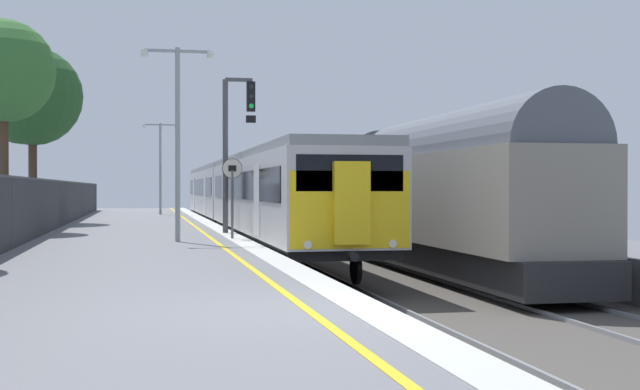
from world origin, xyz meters
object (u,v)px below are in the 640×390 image
object	(u,v)px
speed_limit_sign	(232,187)
background_tree_centre	(2,74)
freight_train_adjacent_track	(312,189)
platform_lamp_far	(160,160)
commuter_train_at_platform	(245,193)
platform_lamp_mid	(178,127)
background_tree_right	(30,100)
signal_gantry	(233,136)

from	to	relation	value
speed_limit_sign	background_tree_centre	size ratio (longest dim) A/B	0.32
freight_train_adjacent_track	platform_lamp_far	distance (m)	10.08
speed_limit_sign	freight_train_adjacent_track	bearing A→B (deg)	71.64
commuter_train_at_platform	background_tree_centre	xyz separation A→B (m)	(-9.17, -6.68, 4.15)
speed_limit_sign	platform_lamp_mid	xyz separation A→B (m)	(-1.63, -1.10, 1.68)
freight_train_adjacent_track	platform_lamp_far	size ratio (longest dim) A/B	10.50
speed_limit_sign	platform_lamp_mid	world-z (taller)	platform_lamp_mid
freight_train_adjacent_track	background_tree_centre	world-z (taller)	background_tree_centre
platform_lamp_mid	platform_lamp_far	distance (m)	25.29
speed_limit_sign	platform_lamp_mid	bearing A→B (deg)	-145.89
freight_train_adjacent_track	platform_lamp_far	xyz separation A→B (m)	(-7.48, 6.56, 1.64)
platform_lamp_mid	background_tree_centre	distance (m)	9.23
speed_limit_sign	commuter_train_at_platform	bearing A→B (deg)	81.60
background_tree_centre	platform_lamp_mid	bearing A→B (deg)	-50.56
platform_lamp_mid	background_tree_right	xyz separation A→B (m)	(-5.71, 14.30, 2.08)
commuter_train_at_platform	signal_gantry	bearing A→B (deg)	-99.06
platform_lamp_far	background_tree_centre	size ratio (longest dim) A/B	0.71
freight_train_adjacent_track	platform_lamp_mid	size ratio (longest dim) A/B	10.13
freight_train_adjacent_track	signal_gantry	xyz separation A→B (m)	(-5.48, -14.40, 1.75)
speed_limit_sign	platform_lamp_far	world-z (taller)	platform_lamp_far
freight_train_adjacent_track	background_tree_centre	xyz separation A→B (m)	(-13.17, -11.81, 3.95)
commuter_train_at_platform	platform_lamp_far	world-z (taller)	platform_lamp_far
background_tree_centre	background_tree_right	bearing A→B (deg)	90.10
commuter_train_at_platform	freight_train_adjacent_track	world-z (taller)	freight_train_adjacent_track
background_tree_centre	background_tree_right	size ratio (longest dim) A/B	0.97
platform_lamp_far	background_tree_right	world-z (taller)	background_tree_right
commuter_train_at_platform	background_tree_centre	size ratio (longest dim) A/B	5.42
signal_gantry	platform_lamp_mid	size ratio (longest dim) A/B	0.96
freight_train_adjacent_track	speed_limit_sign	xyz separation A→B (m)	(-5.85, -17.63, 0.06)
commuter_train_at_platform	background_tree_right	bearing A→B (deg)	175.67
platform_lamp_mid	freight_train_adjacent_track	bearing A→B (deg)	68.24
platform_lamp_far	background_tree_centre	xyz separation A→B (m)	(-5.69, -18.37, 2.32)
platform_lamp_far	commuter_train_at_platform	bearing A→B (deg)	-73.46
platform_lamp_mid	platform_lamp_far	world-z (taller)	platform_lamp_mid
platform_lamp_mid	background_tree_right	size ratio (longest dim) A/B	0.71
signal_gantry	background_tree_centre	distance (m)	8.41
commuter_train_at_platform	background_tree_right	size ratio (longest dim) A/B	5.24
platform_lamp_far	background_tree_right	xyz separation A→B (m)	(-5.71, -11.00, 2.18)
freight_train_adjacent_track	background_tree_right	xyz separation A→B (m)	(-13.18, -4.43, 3.82)
platform_lamp_mid	platform_lamp_far	xyz separation A→B (m)	(0.00, 25.29, -0.10)
speed_limit_sign	background_tree_centre	bearing A→B (deg)	141.52
commuter_train_at_platform	freight_train_adjacent_track	distance (m)	6.51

